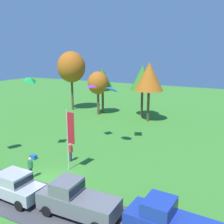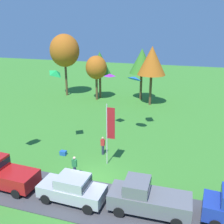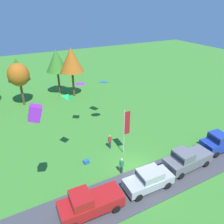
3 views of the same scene
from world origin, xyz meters
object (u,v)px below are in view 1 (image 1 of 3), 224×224
at_px(car_pickup_near_entrance, 169,222).
at_px(kite_diamond_trailing_tail, 91,86).
at_px(car_pickup_far_end, 76,199).
at_px(tree_lone_near, 71,67).
at_px(tree_far_left, 149,77).
at_px(person_on_lawn, 70,152).
at_px(tree_far_right, 103,79).
at_px(kite_diamond_high_left, 31,80).
at_px(cooler_box, 34,157).
at_px(tree_left_of_center, 98,83).
at_px(car_sedan_by_flagpole, 13,185).
at_px(person_watching_sky, 31,168).
at_px(flag_banner, 70,132).
at_px(kite_delta_high_right, 111,88).
at_px(tree_right_of_center, 143,78).

height_order(car_pickup_near_entrance, kite_diamond_trailing_tail, kite_diamond_trailing_tail).
distance_m(car_pickup_far_end, tree_lone_near, 30.44).
bearing_deg(tree_far_left, person_on_lawn, -95.03).
relative_size(tree_far_right, kite_diamond_high_left, 7.16).
bearing_deg(cooler_box, car_pickup_near_entrance, -18.67).
bearing_deg(tree_left_of_center, car_sedan_by_flagpole, -73.09).
bearing_deg(tree_far_left, person_watching_sky, -96.40).
xyz_separation_m(car_pickup_far_end, kite_diamond_high_left, (-9.29, 6.45, 6.10)).
height_order(car_sedan_by_flagpole, tree_far_right, tree_far_right).
xyz_separation_m(car_pickup_near_entrance, tree_lone_near, (-23.18, 23.62, 6.06)).
bearing_deg(flag_banner, kite_diamond_high_left, 164.20).
bearing_deg(tree_lone_near, person_on_lawn, -54.77).
xyz_separation_m(car_pickup_near_entrance, person_on_lawn, (-10.71, 5.96, -0.23)).
height_order(car_pickup_far_end, kite_diamond_high_left, kite_diamond_high_left).
relative_size(person_on_lawn, tree_far_right, 0.24).
bearing_deg(person_watching_sky, kite_diamond_high_left, 129.11).
distance_m(car_pickup_near_entrance, kite_delta_high_right, 14.94).
bearing_deg(car_sedan_by_flagpole, tree_left_of_center, 106.91).
height_order(person_on_lawn, kite_diamond_trailing_tail, kite_diamond_trailing_tail).
height_order(tree_right_of_center, kite_diamond_trailing_tail, tree_right_of_center).
xyz_separation_m(person_on_lawn, tree_lone_near, (-12.47, 17.66, 6.29)).
xyz_separation_m(tree_lone_near, kite_delta_high_right, (14.15, -12.86, -1.00)).
bearing_deg(car_sedan_by_flagpole, tree_far_right, 105.87).
bearing_deg(car_pickup_far_end, tree_far_right, 115.92).
relative_size(tree_lone_near, kite_diamond_high_left, 9.73).
relative_size(car_sedan_by_flagpole, tree_far_right, 0.62).
relative_size(person_on_lawn, flag_banner, 0.32).
bearing_deg(car_pickup_near_entrance, kite_diamond_high_left, 158.14).
bearing_deg(car_pickup_near_entrance, person_watching_sky, 170.75).
height_order(person_on_lawn, cooler_box, person_on_lawn).
bearing_deg(car_sedan_by_flagpole, car_pickup_far_end, 4.73).
bearing_deg(kite_delta_high_right, kite_diamond_trailing_tail, 165.65).
distance_m(tree_far_left, cooler_box, 19.32).
xyz_separation_m(car_sedan_by_flagpole, tree_left_of_center, (-7.15, 23.53, 3.89)).
bearing_deg(person_on_lawn, car_pickup_near_entrance, -29.10).
relative_size(tree_right_of_center, kite_diamond_trailing_tail, 7.53).
bearing_deg(tree_left_of_center, kite_delta_high_right, -54.32).
height_order(car_pickup_far_end, person_watching_sky, car_pickup_far_end).
xyz_separation_m(person_watching_sky, flag_banner, (1.98, 2.59, 2.46)).
height_order(tree_left_of_center, tree_far_right, tree_far_right).
distance_m(tree_left_of_center, kite_delta_high_right, 14.69).
xyz_separation_m(tree_far_right, kite_delta_high_right, (8.44, -13.18, 0.75)).
bearing_deg(kite_delta_high_right, person_on_lawn, -109.23).
bearing_deg(kite_diamond_high_left, tree_right_of_center, 78.66).
bearing_deg(car_sedan_by_flagpole, tree_right_of_center, 91.55).
height_order(car_sedan_by_flagpole, tree_far_left, tree_far_left).
bearing_deg(car_sedan_by_flagpole, person_on_lawn, 92.45).
relative_size(car_pickup_near_entrance, tree_left_of_center, 0.76).
distance_m(car_pickup_near_entrance, cooler_box, 14.87).
height_order(car_pickup_far_end, flag_banner, flag_banner).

